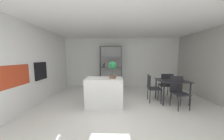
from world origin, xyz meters
TOP-DOWN VIEW (x-y plane):
  - ground_plane at (0.00, 0.00)m, footprint 9.20×9.20m
  - ceiling_slab at (0.00, 0.00)m, footprint 6.69×6.46m
  - back_partition at (0.00, 3.20)m, footprint 6.69×0.06m
  - tall_cabinet_run_left at (-2.97, 0.00)m, footprint 0.62×5.83m
  - cabinet_niche_splashback at (-2.66, -0.28)m, footprint 0.01×1.18m
  - built_in_oven at (-2.64, 0.83)m, footprint 0.06×0.59m
  - kitchen_island at (-0.43, 0.55)m, footprint 1.15×0.65m
  - potted_plant_on_island at (-0.17, 0.49)m, footprint 0.24×0.24m
  - open_bookshelf at (-0.29, 2.84)m, footprint 1.11×0.37m
  - dining_table at (1.90, 0.95)m, footprint 0.96×0.82m
  - dining_chair_far at (1.89, 1.38)m, footprint 0.48×0.47m
  - dining_chair_near at (1.89, 0.53)m, footprint 0.48×0.50m
  - dining_chair_island_side at (1.21, 0.96)m, footprint 0.46×0.46m

SIDE VIEW (x-z plane):
  - ground_plane at x=0.00m, z-range 0.00..0.00m
  - kitchen_island at x=-0.43m, z-range 0.00..0.91m
  - dining_chair_far at x=1.89m, z-range 0.09..1.03m
  - dining_chair_island_side at x=1.21m, z-range 0.09..1.04m
  - dining_chair_near at x=1.89m, z-range 0.08..1.06m
  - dining_table at x=1.90m, z-range 0.30..1.07m
  - cabinet_niche_splashback at x=-2.66m, z-range 0.81..1.37m
  - built_in_oven at x=-2.64m, z-range 0.80..1.41m
  - open_bookshelf at x=-0.29m, z-range 0.05..2.17m
  - potted_plant_on_island at x=-0.17m, z-range 0.98..1.51m
  - back_partition at x=0.00m, z-range 0.00..2.59m
  - tall_cabinet_run_left at x=-2.97m, z-range 0.00..2.59m
  - ceiling_slab at x=0.00m, z-range 2.59..2.65m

